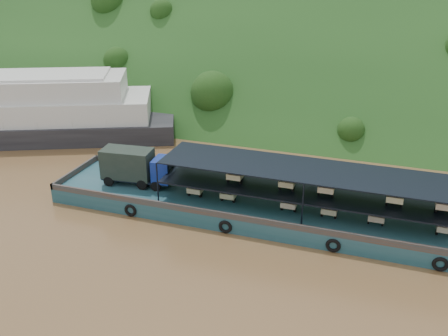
% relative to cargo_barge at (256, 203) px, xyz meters
% --- Properties ---
extents(ground, '(160.00, 160.00, 0.00)m').
position_rel_cargo_barge_xyz_m(ground, '(-1.15, -1.82, -1.07)').
color(ground, brown).
rests_on(ground, ground).
extents(hillside, '(140.00, 39.60, 39.60)m').
position_rel_cargo_barge_xyz_m(hillside, '(-1.15, 34.18, -1.07)').
color(hillside, '#183A15').
rests_on(hillside, ground).
extents(cargo_barge, '(35.00, 7.18, 4.54)m').
position_rel_cargo_barge_xyz_m(cargo_barge, '(0.00, 0.00, 0.00)').
color(cargo_barge, '#143D46').
rests_on(cargo_barge, ground).
extents(passenger_ferry, '(36.38, 22.72, 7.26)m').
position_rel_cargo_barge_xyz_m(passenger_ferry, '(-30.97, 9.06, 2.08)').
color(passenger_ferry, black).
rests_on(passenger_ferry, ground).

